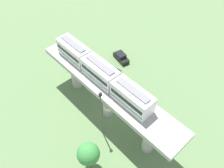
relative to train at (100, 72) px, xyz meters
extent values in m
plane|color=#5B7A4C|center=(0.00, -1.75, -9.40)|extent=(120.00, 120.00, 0.00)
cylinder|color=#A8A59E|center=(0.00, -11.13, -5.86)|extent=(1.90, 1.90, 7.06)
cylinder|color=#A8A59E|center=(0.00, -1.75, -5.86)|extent=(1.90, 1.90, 7.06)
cylinder|color=#A8A59E|center=(0.00, 7.63, -5.86)|extent=(1.90, 1.90, 7.06)
cube|color=#A8A59E|center=(0.00, -1.75, -1.93)|extent=(5.20, 28.85, 0.80)
cube|color=white|center=(0.00, -6.95, -0.03)|extent=(2.60, 6.60, 3.00)
cube|color=black|center=(0.00, -6.95, 0.22)|extent=(2.64, 6.07, 0.70)
cube|color=#1E8C4C|center=(0.00, -6.95, -0.78)|extent=(2.64, 6.34, 0.24)
cube|color=slate|center=(0.00, -6.95, 1.59)|extent=(1.10, 5.61, 0.24)
cube|color=white|center=(0.00, 0.00, -0.03)|extent=(2.60, 6.60, 3.00)
cube|color=black|center=(0.00, 0.00, 0.22)|extent=(2.64, 6.07, 0.70)
cube|color=#1E8C4C|center=(0.00, 0.00, -0.78)|extent=(2.64, 6.34, 0.24)
cube|color=slate|center=(0.00, 0.00, 1.59)|extent=(1.10, 5.61, 0.24)
cube|color=white|center=(0.00, 6.95, -0.03)|extent=(2.60, 6.60, 3.00)
cube|color=black|center=(0.00, 6.95, 0.22)|extent=(2.64, 6.07, 0.70)
cube|color=#1E8C4C|center=(0.00, 6.95, -0.78)|extent=(2.64, 6.34, 0.24)
cube|color=slate|center=(0.00, 6.95, 1.59)|extent=(1.10, 5.61, 0.24)
cube|color=#B2B5BA|center=(5.81, -2.96, -8.90)|extent=(2.61, 4.48, 1.00)
cube|color=black|center=(5.81, -2.81, -8.02)|extent=(2.07, 2.58, 0.76)
cube|color=yellow|center=(7.29, 4.25, -8.90)|extent=(2.57, 4.47, 1.00)
cube|color=black|center=(7.29, 4.40, -8.02)|extent=(2.05, 2.57, 0.76)
cube|color=black|center=(11.94, 7.22, -8.90)|extent=(2.61, 4.48, 1.00)
cube|color=black|center=(11.94, 7.37, -8.02)|extent=(2.07, 2.58, 0.76)
cylinder|color=brown|center=(-8.66, -7.15, -7.81)|extent=(0.36, 0.36, 3.17)
sphere|color=#38843D|center=(-8.66, -7.15, -5.31)|extent=(3.34, 3.34, 3.34)
cylinder|color=#4C4C51|center=(-3.40, -3.99, -4.46)|extent=(0.20, 0.20, 9.86)
cube|color=black|center=(-3.40, -3.99, 0.77)|extent=(0.44, 0.28, 0.60)
camera|label=1|loc=(-16.06, -20.11, 25.47)|focal=36.90mm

